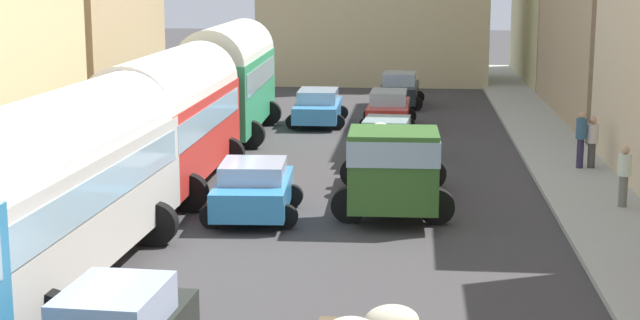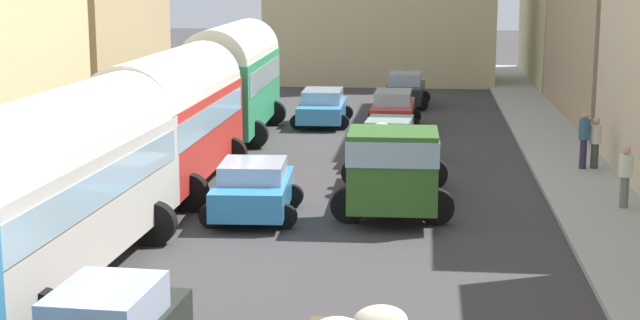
{
  "view_description": "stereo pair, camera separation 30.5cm",
  "coord_description": "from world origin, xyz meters",
  "px_view_note": "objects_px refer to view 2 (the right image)",
  "views": [
    {
      "loc": [
        2.38,
        -2.09,
        6.12
      ],
      "look_at": [
        0.0,
        21.91,
        1.4
      ],
      "focal_mm": 53.87,
      "sensor_mm": 36.0,
      "label": 1
    },
    {
      "loc": [
        2.69,
        -2.05,
        6.12
      ],
      "look_at": [
        0.0,
        21.91,
        1.4
      ],
      "focal_mm": 53.87,
      "sensor_mm": 36.0,
      "label": 2
    }
  ],
  "objects_px": {
    "car_2": "(405,90)",
    "car_6": "(323,107)",
    "parked_bus_1": "(49,181)",
    "parked_bus_3": "(233,74)",
    "pedestrian_1": "(584,138)",
    "cargo_truck_1": "(393,166)",
    "pedestrian_2": "(625,175)",
    "car_0": "(389,140)",
    "car_5": "(253,189)",
    "pedestrian_3": "(595,141)",
    "car_1": "(393,109)",
    "parked_bus_2": "(171,114)"
  },
  "relations": [
    {
      "from": "cargo_truck_1",
      "to": "pedestrian_2",
      "type": "height_order",
      "value": "cargo_truck_1"
    },
    {
      "from": "parked_bus_3",
      "to": "car_1",
      "type": "bearing_deg",
      "value": 23.12
    },
    {
      "from": "parked_bus_2",
      "to": "pedestrian_1",
      "type": "xyz_separation_m",
      "value": [
        12.14,
        3.38,
        -1.06
      ]
    },
    {
      "from": "parked_bus_1",
      "to": "parked_bus_2",
      "type": "height_order",
      "value": "parked_bus_2"
    },
    {
      "from": "pedestrian_3",
      "to": "parked_bus_2",
      "type": "bearing_deg",
      "value": -164.55
    },
    {
      "from": "parked_bus_3",
      "to": "car_6",
      "type": "distance_m",
      "value": 4.68
    },
    {
      "from": "cargo_truck_1",
      "to": "pedestrian_1",
      "type": "distance_m",
      "value": 8.02
    },
    {
      "from": "parked_bus_1",
      "to": "pedestrian_2",
      "type": "xyz_separation_m",
      "value": [
        12.42,
        7.34,
        -1.12
      ]
    },
    {
      "from": "car_5",
      "to": "pedestrian_3",
      "type": "relative_size",
      "value": 2.12
    },
    {
      "from": "parked_bus_2",
      "to": "parked_bus_3",
      "type": "xyz_separation_m",
      "value": [
        0.0,
        9.0,
        0.2
      ]
    },
    {
      "from": "car_1",
      "to": "pedestrian_1",
      "type": "xyz_separation_m",
      "value": [
        6.19,
        -8.17,
        0.34
      ]
    },
    {
      "from": "pedestrian_1",
      "to": "cargo_truck_1",
      "type": "bearing_deg",
      "value": -135.13
    },
    {
      "from": "car_0",
      "to": "pedestrian_1",
      "type": "height_order",
      "value": "pedestrian_1"
    },
    {
      "from": "cargo_truck_1",
      "to": "car_2",
      "type": "height_order",
      "value": "cargo_truck_1"
    },
    {
      "from": "parked_bus_1",
      "to": "cargo_truck_1",
      "type": "bearing_deg",
      "value": 46.12
    },
    {
      "from": "parked_bus_1",
      "to": "cargo_truck_1",
      "type": "height_order",
      "value": "parked_bus_1"
    },
    {
      "from": "car_5",
      "to": "cargo_truck_1",
      "type": "bearing_deg",
      "value": 14.01
    },
    {
      "from": "car_0",
      "to": "car_1",
      "type": "height_order",
      "value": "car_1"
    },
    {
      "from": "parked_bus_1",
      "to": "parked_bus_3",
      "type": "xyz_separation_m",
      "value": [
        -0.0,
        18.0,
        0.23
      ]
    },
    {
      "from": "cargo_truck_1",
      "to": "pedestrian_2",
      "type": "distance_m",
      "value": 5.99
    },
    {
      "from": "car_2",
      "to": "car_6",
      "type": "distance_m",
      "value": 6.56
    },
    {
      "from": "parked_bus_2",
      "to": "pedestrian_2",
      "type": "distance_m",
      "value": 12.58
    },
    {
      "from": "parked_bus_3",
      "to": "car_0",
      "type": "height_order",
      "value": "parked_bus_3"
    },
    {
      "from": "parked_bus_1",
      "to": "pedestrian_1",
      "type": "xyz_separation_m",
      "value": [
        12.14,
        12.38,
        -1.03
      ]
    },
    {
      "from": "car_0",
      "to": "pedestrian_3",
      "type": "relative_size",
      "value": 2.21
    },
    {
      "from": "car_1",
      "to": "car_2",
      "type": "xyz_separation_m",
      "value": [
        0.32,
        6.32,
        0.04
      ]
    },
    {
      "from": "car_5",
      "to": "car_0",
      "type": "bearing_deg",
      "value": 67.4
    },
    {
      "from": "car_5",
      "to": "pedestrian_3",
      "type": "xyz_separation_m",
      "value": [
        9.55,
        6.61,
        0.27
      ]
    },
    {
      "from": "parked_bus_1",
      "to": "pedestrian_2",
      "type": "relative_size",
      "value": 5.73
    },
    {
      "from": "car_2",
      "to": "car_6",
      "type": "bearing_deg",
      "value": -119.48
    },
    {
      "from": "pedestrian_3",
      "to": "car_1",
      "type": "bearing_deg",
      "value": 129.01
    },
    {
      "from": "parked_bus_2",
      "to": "car_2",
      "type": "distance_m",
      "value": 18.99
    },
    {
      "from": "cargo_truck_1",
      "to": "car_5",
      "type": "bearing_deg",
      "value": -165.99
    },
    {
      "from": "car_6",
      "to": "pedestrian_1",
      "type": "height_order",
      "value": "pedestrian_1"
    },
    {
      "from": "parked_bus_1",
      "to": "car_1",
      "type": "height_order",
      "value": "parked_bus_1"
    },
    {
      "from": "parked_bus_3",
      "to": "pedestrian_3",
      "type": "relative_size",
      "value": 4.92
    },
    {
      "from": "car_6",
      "to": "pedestrian_2",
      "type": "relative_size",
      "value": 2.47
    },
    {
      "from": "parked_bus_1",
      "to": "parked_bus_2",
      "type": "xyz_separation_m",
      "value": [
        -0.0,
        9.0,
        0.03
      ]
    },
    {
      "from": "car_2",
      "to": "pedestrian_2",
      "type": "relative_size",
      "value": 2.33
    },
    {
      "from": "car_0",
      "to": "car_5",
      "type": "relative_size",
      "value": 1.04
    },
    {
      "from": "parked_bus_1",
      "to": "pedestrian_2",
      "type": "bearing_deg",
      "value": 30.6
    },
    {
      "from": "pedestrian_1",
      "to": "parked_bus_1",
      "type": "bearing_deg",
      "value": -134.46
    },
    {
      "from": "car_5",
      "to": "car_6",
      "type": "xyz_separation_m",
      "value": [
        0.09,
        15.31,
        -0.0
      ]
    },
    {
      "from": "pedestrian_2",
      "to": "pedestrian_3",
      "type": "xyz_separation_m",
      "value": [
        0.09,
        5.11,
        -0.0
      ]
    },
    {
      "from": "parked_bus_2",
      "to": "parked_bus_3",
      "type": "bearing_deg",
      "value": 90.0
    },
    {
      "from": "pedestrian_2",
      "to": "pedestrian_3",
      "type": "bearing_deg",
      "value": 89.0
    },
    {
      "from": "parked_bus_3",
      "to": "pedestrian_2",
      "type": "relative_size",
      "value": 4.92
    },
    {
      "from": "parked_bus_3",
      "to": "car_5",
      "type": "bearing_deg",
      "value": -76.31
    },
    {
      "from": "cargo_truck_1",
      "to": "car_0",
      "type": "relative_size",
      "value": 1.73
    },
    {
      "from": "car_5",
      "to": "pedestrian_1",
      "type": "xyz_separation_m",
      "value": [
        9.18,
        6.53,
        0.36
      ]
    }
  ]
}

